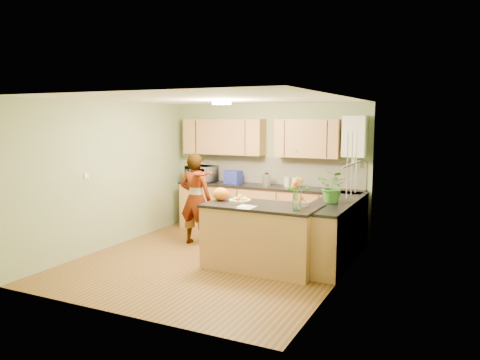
% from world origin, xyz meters
% --- Properties ---
extents(floor, '(4.50, 4.50, 0.00)m').
position_xyz_m(floor, '(0.00, 0.00, 0.00)').
color(floor, '#573819').
rests_on(floor, ground).
extents(ceiling, '(4.00, 4.50, 0.02)m').
position_xyz_m(ceiling, '(0.00, 0.00, 2.50)').
color(ceiling, white).
rests_on(ceiling, wall_back).
extents(wall_back, '(4.00, 0.02, 2.50)m').
position_xyz_m(wall_back, '(0.00, 2.25, 1.25)').
color(wall_back, '#89A072').
rests_on(wall_back, floor).
extents(wall_front, '(4.00, 0.02, 2.50)m').
position_xyz_m(wall_front, '(0.00, -2.25, 1.25)').
color(wall_front, '#89A072').
rests_on(wall_front, floor).
extents(wall_left, '(0.02, 4.50, 2.50)m').
position_xyz_m(wall_left, '(-2.00, 0.00, 1.25)').
color(wall_left, '#89A072').
rests_on(wall_left, floor).
extents(wall_right, '(0.02, 4.50, 2.50)m').
position_xyz_m(wall_right, '(2.00, 0.00, 1.25)').
color(wall_right, '#89A072').
rests_on(wall_right, floor).
extents(back_counter, '(3.64, 0.62, 0.94)m').
position_xyz_m(back_counter, '(0.10, 1.95, 0.47)').
color(back_counter, '#A37A41').
rests_on(back_counter, floor).
extents(right_counter, '(0.62, 2.24, 0.94)m').
position_xyz_m(right_counter, '(1.70, 0.85, 0.47)').
color(right_counter, '#A37A41').
rests_on(right_counter, floor).
extents(splashback, '(3.60, 0.02, 0.52)m').
position_xyz_m(splashback, '(0.10, 2.23, 1.20)').
color(splashback, '#EDE6CD').
rests_on(splashback, back_counter).
extents(upper_cabinets, '(3.20, 0.34, 0.70)m').
position_xyz_m(upper_cabinets, '(-0.18, 2.08, 1.85)').
color(upper_cabinets, '#A37A41').
rests_on(upper_cabinets, wall_back).
extents(boiler, '(0.40, 0.30, 0.86)m').
position_xyz_m(boiler, '(1.70, 2.09, 1.90)').
color(boiler, white).
rests_on(boiler, wall_back).
extents(window_right, '(0.01, 1.30, 1.05)m').
position_xyz_m(window_right, '(1.99, 0.60, 1.55)').
color(window_right, white).
rests_on(window_right, wall_right).
extents(light_switch, '(0.02, 0.09, 0.09)m').
position_xyz_m(light_switch, '(-1.99, -0.60, 1.30)').
color(light_switch, white).
rests_on(light_switch, wall_left).
extents(ceiling_lamp, '(0.30, 0.30, 0.07)m').
position_xyz_m(ceiling_lamp, '(0.00, 0.30, 2.46)').
color(ceiling_lamp, '#FFEABF').
rests_on(ceiling_lamp, ceiling).
extents(peninsula_island, '(1.68, 0.86, 0.96)m').
position_xyz_m(peninsula_island, '(0.83, -0.03, 0.48)').
color(peninsula_island, '#A37A41').
rests_on(peninsula_island, floor).
extents(fruit_dish, '(0.33, 0.33, 0.11)m').
position_xyz_m(fruit_dish, '(0.48, -0.03, 1.01)').
color(fruit_dish, beige).
rests_on(fruit_dish, peninsula_island).
extents(orange_bowl, '(0.23, 0.23, 0.14)m').
position_xyz_m(orange_bowl, '(1.38, 0.12, 1.02)').
color(orange_bowl, beige).
rests_on(orange_bowl, peninsula_island).
extents(flower_vase, '(0.28, 0.28, 0.51)m').
position_xyz_m(flower_vase, '(1.43, -0.21, 1.30)').
color(flower_vase, silver).
rests_on(flower_vase, peninsula_island).
extents(orange_bag, '(0.27, 0.23, 0.20)m').
position_xyz_m(orange_bag, '(0.13, 0.02, 1.06)').
color(orange_bag, orange).
rests_on(orange_bag, peninsula_island).
extents(papers, '(0.20, 0.27, 0.01)m').
position_xyz_m(papers, '(0.73, -0.33, 0.97)').
color(papers, white).
rests_on(papers, peninsula_island).
extents(violinist, '(0.61, 0.42, 1.61)m').
position_xyz_m(violinist, '(-0.77, 0.75, 0.81)').
color(violinist, '#ECBC90').
rests_on(violinist, floor).
extents(violin, '(0.71, 0.62, 0.18)m').
position_xyz_m(violin, '(-0.57, 0.53, 1.29)').
color(violin, '#500B05').
rests_on(violin, violinist).
extents(microwave, '(0.63, 0.48, 0.32)m').
position_xyz_m(microwave, '(-1.34, 1.93, 1.10)').
color(microwave, white).
rests_on(microwave, back_counter).
extents(blue_box, '(0.34, 0.27, 0.25)m').
position_xyz_m(blue_box, '(-0.63, 1.96, 1.07)').
color(blue_box, '#202D96').
rests_on(blue_box, back_counter).
extents(kettle, '(0.16, 0.16, 0.30)m').
position_xyz_m(kettle, '(0.09, 1.93, 1.06)').
color(kettle, silver).
rests_on(kettle, back_counter).
extents(jar_cream, '(0.13, 0.13, 0.18)m').
position_xyz_m(jar_cream, '(0.49, 2.00, 1.03)').
color(jar_cream, beige).
rests_on(jar_cream, back_counter).
extents(jar_white, '(0.14, 0.14, 0.18)m').
position_xyz_m(jar_white, '(0.67, 1.93, 1.03)').
color(jar_white, white).
rests_on(jar_white, back_counter).
extents(potted_plant, '(0.52, 0.47, 0.50)m').
position_xyz_m(potted_plant, '(1.70, 0.67, 1.19)').
color(potted_plant, '#397C29').
rests_on(potted_plant, right_counter).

